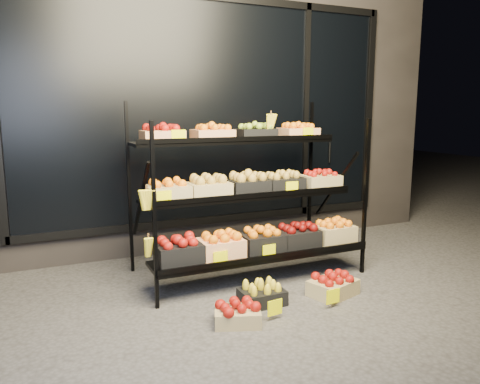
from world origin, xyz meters
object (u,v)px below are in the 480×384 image
display_rack (249,195)px  floor_crate_left (238,313)px  floor_crate_midleft (262,294)px  floor_crate_midright (333,285)px

display_rack → floor_crate_left: size_ratio=5.39×
floor_crate_midleft → floor_crate_left: bearing=-142.3°
floor_crate_midright → display_rack: bearing=102.3°
display_rack → floor_crate_midleft: 1.00m
floor_crate_midleft → floor_crate_midright: bearing=-7.0°
display_rack → floor_crate_left: 1.29m
display_rack → floor_crate_left: (-0.54, -0.94, -0.70)m
display_rack → floor_crate_midright: 1.13m
floor_crate_left → floor_crate_midleft: 0.42m
floor_crate_left → display_rack: bearing=81.2°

